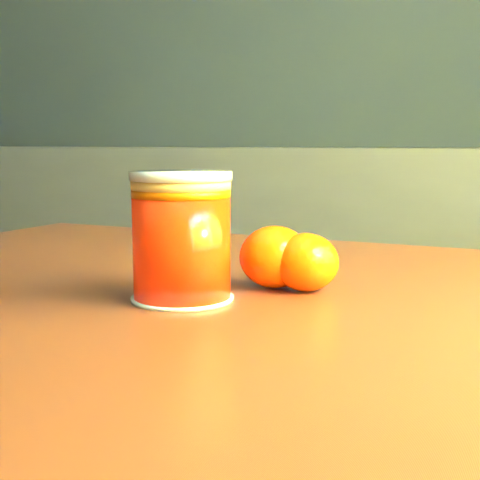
% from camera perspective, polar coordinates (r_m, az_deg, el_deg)
% --- Properties ---
extents(kitchen_counter, '(3.15, 0.60, 0.90)m').
position_cam_1_polar(kitchen_counter, '(2.38, -6.69, -3.05)').
color(kitchen_counter, '#57575C').
rests_on(kitchen_counter, ground).
extents(table, '(1.06, 0.75, 0.78)m').
position_cam_1_polar(table, '(0.63, 0.50, -13.58)').
color(table, brown).
rests_on(table, ground).
extents(juice_glass, '(0.09, 0.09, 0.11)m').
position_cam_1_polar(juice_glass, '(0.57, -5.00, 0.23)').
color(juice_glass, '#FF2305').
rests_on(juice_glass, table).
extents(orange_front, '(0.06, 0.06, 0.05)m').
position_cam_1_polar(orange_front, '(0.61, 5.64, -1.89)').
color(orange_front, '#FF4C05').
rests_on(orange_front, table).
extents(orange_back, '(0.08, 0.08, 0.06)m').
position_cam_1_polar(orange_back, '(0.62, 2.98, -1.44)').
color(orange_back, '#FF4C05').
rests_on(orange_back, table).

